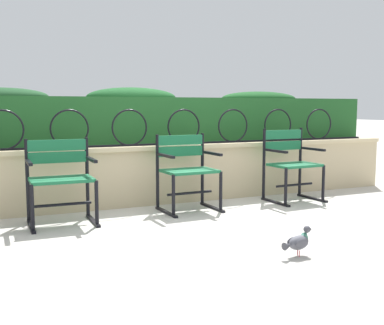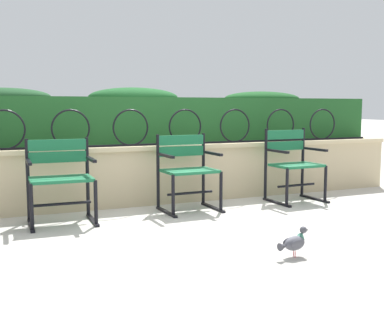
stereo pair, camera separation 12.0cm
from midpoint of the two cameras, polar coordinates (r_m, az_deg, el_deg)
name	(u,v)px [view 2 (the right image)]	position (r m, az deg, el deg)	size (l,w,h in m)	color
ground_plane	(195,215)	(5.09, 0.99, -6.25)	(60.00, 60.00, 0.00)	#BCB7AD
stone_wall	(167,173)	(5.77, -2.33, -1.20)	(6.34, 0.41, 0.69)	#C6B289
iron_arch_fence	(160,129)	(5.61, -3.23, 4.00)	(5.83, 0.02, 0.42)	black
hedge_row	(154,116)	(6.13, -4.01, 5.47)	(6.22, 0.54, 0.68)	#1E5123
park_chair_left	(60,176)	(4.85, -14.67, -1.61)	(0.63, 0.53, 0.82)	#19663D
park_chair_centre	(187,169)	(5.28, 0.07, -0.73)	(0.62, 0.54, 0.83)	#19663D
park_chair_right	(293,162)	(5.93, 12.42, 0.01)	(0.62, 0.55, 0.87)	#19663D
pigeon_far_side	(294,243)	(3.78, 12.92, -9.23)	(0.29, 0.13, 0.22)	#5B5B66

